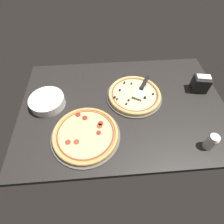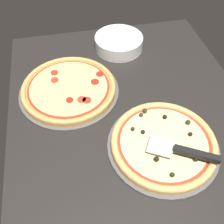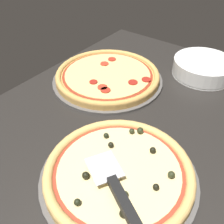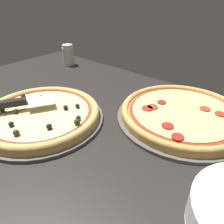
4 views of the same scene
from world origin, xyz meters
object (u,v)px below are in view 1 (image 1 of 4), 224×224
(plate_stack, at_px, (47,101))
(napkin_holder, at_px, (201,83))
(pizza_back, at_px, (85,134))
(serving_spatula, at_px, (144,85))
(parmesan_shaker, at_px, (211,142))
(pizza_front, at_px, (134,94))

(plate_stack, xyz_separation_m, napkin_holder, (-1.09, -0.06, 0.03))
(pizza_back, xyz_separation_m, serving_spatula, (-0.42, -0.36, 0.03))
(napkin_holder, bearing_deg, parmesan_shaker, 75.34)
(pizza_back, xyz_separation_m, plate_stack, (0.26, -0.27, 0.01))
(pizza_back, height_order, parmesan_shaker, parmesan_shaker)
(parmesan_shaker, height_order, napkin_holder, napkin_holder)
(pizza_front, relative_size, napkin_holder, 2.97)
(pizza_back, relative_size, serving_spatula, 1.74)
(pizza_front, distance_m, pizza_back, 0.45)
(pizza_back, distance_m, serving_spatula, 0.55)
(plate_stack, bearing_deg, serving_spatula, -173.00)
(serving_spatula, relative_size, plate_stack, 0.96)
(serving_spatula, xyz_separation_m, parmesan_shaker, (-0.29, 0.48, -0.01))
(pizza_back, relative_size, parmesan_shaker, 3.70)
(pizza_back, bearing_deg, pizza_front, -138.96)
(pizza_back, height_order, serving_spatula, serving_spatula)
(pizza_back, relative_size, plate_stack, 1.67)
(plate_stack, bearing_deg, pizza_front, -177.67)
(pizza_front, bearing_deg, pizza_back, 41.04)
(pizza_front, bearing_deg, plate_stack, 2.33)
(parmesan_shaker, xyz_separation_m, napkin_holder, (-0.12, -0.46, 0.01))
(pizza_front, bearing_deg, parmesan_shaker, 130.90)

